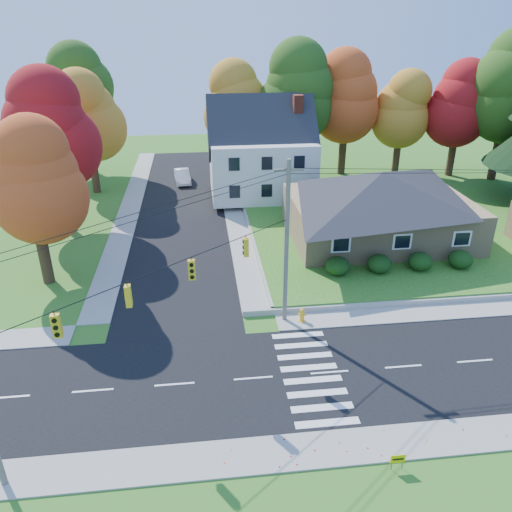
{
  "coord_description": "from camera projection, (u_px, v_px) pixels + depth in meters",
  "views": [
    {
      "loc": [
        -6.26,
        -20.18,
        16.69
      ],
      "look_at": [
        -2.91,
        8.0,
        3.09
      ],
      "focal_mm": 35.0,
      "sensor_mm": 36.0,
      "label": 1
    }
  ],
  "objects": [
    {
      "name": "ranch_house",
      "position": [
        380.0,
        204.0,
        39.72
      ],
      "size": [
        14.6,
        10.6,
        5.4
      ],
      "color": "tan",
      "rests_on": "lawn"
    },
    {
      "name": "ground",
      "position": [
        330.0,
        373.0,
        25.95
      ],
      "size": [
        120.0,
        120.0,
        0.0
      ],
      "primitive_type": "plane",
      "color": "#3D7923"
    },
    {
      "name": "sidewalk_north",
      "position": [
        309.0,
        320.0,
        30.41
      ],
      "size": [
        90.0,
        2.0,
        0.08
      ],
      "primitive_type": "cube",
      "color": "#9C9A90",
      "rests_on": "ground"
    },
    {
      "name": "lawn",
      "position": [
        410.0,
        215.0,
        46.03
      ],
      "size": [
        30.0,
        30.0,
        0.5
      ],
      "primitive_type": "cube",
      "color": "#3D7923",
      "rests_on": "ground"
    },
    {
      "name": "sidewalk_south",
      "position": [
        359.0,
        446.0,
        21.45
      ],
      "size": [
        90.0,
        2.0,
        0.08
      ],
      "primitive_type": "cube",
      "color": "#9C9A90",
      "rests_on": "ground"
    },
    {
      "name": "fire_hydrant",
      "position": [
        302.0,
        315.0,
        30.11
      ],
      "size": [
        0.52,
        0.4,
        0.91
      ],
      "color": "gold",
      "rests_on": "ground"
    },
    {
      "name": "tree_lot_2",
      "position": [
        347.0,
        97.0,
        53.59
      ],
      "size": [
        7.28,
        7.28,
        13.56
      ],
      "color": "#3F2A19",
      "rests_on": "lawn"
    },
    {
      "name": "traffic_infrastructure",
      "position": [
        326.0,
        273.0,
        24.92
      ],
      "size": [
        38.1,
        10.66,
        10.0
      ],
      "color": "#666059",
      "rests_on": "ground"
    },
    {
      "name": "tree_lot_3",
      "position": [
        402.0,
        110.0,
        53.89
      ],
      "size": [
        6.16,
        6.16,
        11.47
      ],
      "color": "#3F2A19",
      "rests_on": "lawn"
    },
    {
      "name": "tree_lot_5",
      "position": [
        510.0,
        87.0,
        51.14
      ],
      "size": [
        8.4,
        8.4,
        15.64
      ],
      "color": "#3F2A19",
      "rests_on": "lawn"
    },
    {
      "name": "colonial_house",
      "position": [
        262.0,
        154.0,
        49.04
      ],
      "size": [
        10.4,
        8.4,
        9.6
      ],
      "color": "silver",
      "rests_on": "lawn"
    },
    {
      "name": "tree_west_2",
      "position": [
        86.0,
        117.0,
        49.42
      ],
      "size": [
        6.72,
        6.72,
        12.51
      ],
      "color": "#3F2A19",
      "rests_on": "ground"
    },
    {
      "name": "tree_west_0",
      "position": [
        30.0,
        183.0,
        31.79
      ],
      "size": [
        6.16,
        6.16,
        11.47
      ],
      "color": "#3F2A19",
      "rests_on": "ground"
    },
    {
      "name": "tree_west_1",
      "position": [
        49.0,
        131.0,
        40.07
      ],
      "size": [
        7.28,
        7.28,
        13.56
      ],
      "color": "#3F2A19",
      "rests_on": "ground"
    },
    {
      "name": "road_main",
      "position": [
        330.0,
        372.0,
        25.94
      ],
      "size": [
        90.0,
        8.0,
        0.02
      ],
      "primitive_type": "cube",
      "color": "black",
      "rests_on": "ground"
    },
    {
      "name": "tree_lot_4",
      "position": [
        460.0,
        104.0,
        53.35
      ],
      "size": [
        6.72,
        6.72,
        12.51
      ],
      "color": "#3F2A19",
      "rests_on": "lawn"
    },
    {
      "name": "tree_lot_0",
      "position": [
        235.0,
        105.0,
        52.59
      ],
      "size": [
        6.72,
        6.72,
        12.51
      ],
      "color": "#3F2A19",
      "rests_on": "lawn"
    },
    {
      "name": "yard_sign",
      "position": [
        398.0,
        459.0,
        20.17
      ],
      "size": [
        0.62,
        0.03,
        0.77
      ],
      "color": "black",
      "rests_on": "ground"
    },
    {
      "name": "white_car",
      "position": [
        182.0,
        176.0,
        55.46
      ],
      "size": [
        1.99,
        4.5,
        1.44
      ],
      "primitive_type": "imported",
      "rotation": [
        0.0,
        0.0,
        0.11
      ],
      "color": "white",
      "rests_on": "road_cross"
    },
    {
      "name": "hedge_row",
      "position": [
        400.0,
        263.0,
        35.03
      ],
      "size": [
        10.7,
        1.7,
        1.27
      ],
      "color": "#163A10",
      "rests_on": "lawn"
    },
    {
      "name": "tree_lot_1",
      "position": [
        294.0,
        93.0,
        51.77
      ],
      "size": [
        7.84,
        7.84,
        14.6
      ],
      "color": "#3F2A19",
      "rests_on": "lawn"
    },
    {
      "name": "road_cross",
      "position": [
        182.0,
        208.0,
        48.37
      ],
      "size": [
        8.0,
        44.0,
        0.02
      ],
      "primitive_type": "cube",
      "color": "black",
      "rests_on": "ground"
    },
    {
      "name": "tree_west_3",
      "position": [
        80.0,
        92.0,
        55.8
      ],
      "size": [
        7.84,
        7.84,
        14.6
      ],
      "color": "#3F2A19",
      "rests_on": "ground"
    }
  ]
}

